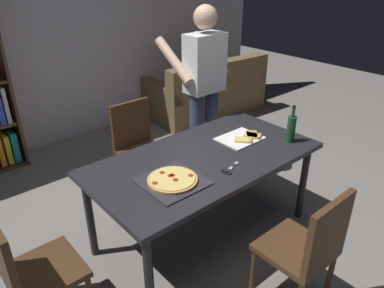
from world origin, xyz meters
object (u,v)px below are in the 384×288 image
at_px(chair_left_end, 27,268).
at_px(kitchen_scissors, 229,170).
at_px(chair_near_camera, 309,246).
at_px(wine_bottle, 291,128).
at_px(person_serving_pizza, 203,86).
at_px(dining_table, 205,164).
at_px(chair_far_side, 138,142).
at_px(pepperoni_pizza_on_tray, 172,180).
at_px(couch, 208,94).

relative_size(chair_left_end, kitchen_scissors, 4.53).
bearing_deg(chair_near_camera, wine_bottle, 44.11).
xyz_separation_m(chair_left_end, person_serving_pizza, (2.03, 0.74, 0.49)).
relative_size(dining_table, chair_far_side, 1.99).
height_order(dining_table, chair_near_camera, chair_near_camera).
distance_m(chair_left_end, wine_bottle, 2.14).
bearing_deg(dining_table, chair_left_end, 180.00).
bearing_deg(kitchen_scissors, pepperoni_pizza_on_tray, 160.58).
relative_size(person_serving_pizza, pepperoni_pizza_on_tray, 4.35).
xyz_separation_m(couch, kitchen_scissors, (-1.91, -2.25, 0.45)).
xyz_separation_m(chair_far_side, pepperoni_pizza_on_tray, (-0.41, -1.08, 0.25)).
bearing_deg(dining_table, kitchen_scissors, -92.15).
relative_size(dining_table, pepperoni_pizza_on_tray, 4.45).
relative_size(couch, wine_bottle, 5.55).
relative_size(chair_near_camera, wine_bottle, 2.85).
height_order(dining_table, wine_bottle, wine_bottle).
xyz_separation_m(dining_table, wine_bottle, (0.71, -0.27, 0.19)).
xyz_separation_m(chair_far_side, person_serving_pizza, (0.65, -0.22, 0.49)).
relative_size(chair_far_side, kitchen_scissors, 4.53).
xyz_separation_m(chair_left_end, wine_bottle, (2.09, -0.27, 0.36)).
distance_m(chair_near_camera, person_serving_pizza, 1.88).
xyz_separation_m(chair_far_side, chair_left_end, (-1.38, -0.96, 0.00)).
distance_m(chair_far_side, wine_bottle, 1.46).
relative_size(dining_table, person_serving_pizza, 1.02).
height_order(chair_far_side, chair_left_end, same).
relative_size(pepperoni_pizza_on_tray, kitchen_scissors, 2.03).
bearing_deg(chair_far_side, person_serving_pizza, -18.68).
height_order(chair_left_end, person_serving_pizza, person_serving_pizza).
xyz_separation_m(pepperoni_pizza_on_tray, kitchen_scissors, (0.40, -0.14, -0.01)).
bearing_deg(chair_far_side, chair_near_camera, -90.00).
xyz_separation_m(pepperoni_pizza_on_tray, wine_bottle, (1.12, -0.14, 0.10)).
height_order(dining_table, kitchen_scissors, kitchen_scissors).
height_order(couch, person_serving_pizza, person_serving_pizza).
bearing_deg(chair_near_camera, couch, 57.21).
bearing_deg(chair_far_side, couch, 28.55).
distance_m(wine_bottle, kitchen_scissors, 0.73).
bearing_deg(chair_near_camera, chair_left_end, 145.32).
bearing_deg(wine_bottle, chair_near_camera, -135.89).
distance_m(chair_near_camera, pepperoni_pizza_on_tray, 0.96).
xyz_separation_m(wine_bottle, kitchen_scissors, (-0.72, 0.00, -0.11)).
height_order(wine_bottle, kitchen_scissors, wine_bottle).
bearing_deg(pepperoni_pizza_on_tray, person_serving_pizza, 38.97).
relative_size(dining_table, wine_bottle, 5.67).
distance_m(dining_table, chair_far_side, 0.97).
bearing_deg(kitchen_scissors, person_serving_pizza, 56.55).
height_order(chair_left_end, couch, chair_left_end).
bearing_deg(couch, chair_near_camera, -122.79).
relative_size(chair_far_side, pepperoni_pizza_on_tray, 2.24).
height_order(dining_table, pepperoni_pizza_on_tray, pepperoni_pizza_on_tray).
height_order(pepperoni_pizza_on_tray, wine_bottle, wine_bottle).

